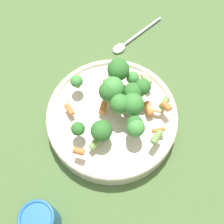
# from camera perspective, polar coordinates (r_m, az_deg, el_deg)

# --- Properties ---
(ground_plane) EXTENTS (3.00, 3.00, 0.00)m
(ground_plane) POSITION_cam_1_polar(r_m,az_deg,el_deg) (0.71, 0.00, -1.98)
(ground_plane) COLOR #4C6B38
(bowl) EXTENTS (0.29, 0.29, 0.05)m
(bowl) POSITION_cam_1_polar(r_m,az_deg,el_deg) (0.69, 0.00, -1.12)
(bowl) COLOR beige
(bowl) RESTS_ON ground_plane
(pasta_salad) EXTENTS (0.23, 0.21, 0.08)m
(pasta_salad) POSITION_cam_1_polar(r_m,az_deg,el_deg) (0.63, 1.50, 2.29)
(pasta_salad) COLOR #8CB766
(pasta_salad) RESTS_ON bowl
(cup) EXTENTS (0.07, 0.07, 0.09)m
(cup) POSITION_cam_1_polar(r_m,az_deg,el_deg) (0.63, -12.91, -18.81)
(cup) COLOR #2366B2
(cup) RESTS_ON ground_plane
(spoon) EXTENTS (0.13, 0.13, 0.01)m
(spoon) POSITION_cam_1_polar(r_m,az_deg,el_deg) (0.83, 3.09, 12.82)
(spoon) COLOR silver
(spoon) RESTS_ON ground_plane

